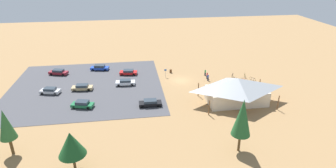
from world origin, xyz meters
TOP-DOWN VIEW (x-y plane):
  - ground at (0.00, 0.00)m, footprint 160.00×160.00m
  - parking_lot_asphalt at (22.51, 0.45)m, footprint 34.82×32.16m
  - bike_pavilion at (-9.16, 13.08)m, footprint 14.37×8.67m
  - trash_bin at (1.60, -5.50)m, footprint 0.60×0.60m
  - lot_sign at (3.38, -2.71)m, footprint 0.56×0.08m
  - pine_east at (20.70, 29.33)m, footprint 3.77×3.77m
  - pine_center at (-3.68, 28.51)m, footprint 2.89×2.89m
  - pine_mideast at (30.64, 24.18)m, footprint 2.43×2.43m
  - bicycle_black_lone_west at (-13.49, -0.50)m, footprint 0.86×1.48m
  - bicycle_red_yard_right at (-15.34, 2.36)m, footprint 1.69×0.48m
  - bicycle_white_near_sign at (-17.54, 2.57)m, footprint 0.91×1.54m
  - bicycle_yellow_edge_north at (-16.47, 0.29)m, footprint 0.68×1.74m
  - bicycle_purple_edge_south at (-16.81, 4.95)m, footprint 1.58×0.63m
  - bicycle_green_by_bin at (-14.36, 4.07)m, footprint 1.67×0.77m
  - bicycle_blue_back_row at (-13.34, 2.27)m, footprint 1.19×1.32m
  - bicycle_teal_lone_east at (-12.08, 4.73)m, footprint 0.67×1.69m
  - car_tan_front_row at (23.15, 2.25)m, footprint 4.70×2.12m
  - car_black_near_entry at (8.55, 12.04)m, footprint 4.62×1.99m
  - car_maroon_back_corner at (30.43, -8.27)m, footprint 5.02×3.01m
  - car_blue_by_curb at (20.18, -10.18)m, footprint 5.00×2.62m
  - car_silver_end_stall at (29.92, 3.11)m, footprint 4.58×2.72m
  - car_white_aisle_side at (13.44, 0.90)m, footprint 4.58×1.99m
  - car_red_second_row at (12.61, -5.67)m, footprint 4.62×2.50m
  - car_green_inner_stall at (22.02, 10.69)m, footprint 4.66×2.86m
  - visitor_crossing_yard at (-6.77, -0.24)m, footprint 0.39×0.40m
  - visitor_by_pavilion at (-6.82, -2.22)m, footprint 0.38×0.40m
  - visitor_near_lot at (-6.60, 1.17)m, footprint 0.36×0.37m

SIDE VIEW (x-z plane):
  - ground at x=0.00m, z-range 0.00..0.00m
  - parking_lot_asphalt at x=22.51m, z-range 0.00..0.05m
  - bicycle_black_lone_west at x=-13.49m, z-range -0.06..0.75m
  - bicycle_red_yard_right at x=-15.34m, z-range -0.03..0.72m
  - bicycle_purple_edge_south at x=-16.81m, z-range -0.05..0.74m
  - bicycle_white_near_sign at x=-17.54m, z-range -0.02..0.76m
  - bicycle_green_by_bin at x=-14.36m, z-range -0.04..0.81m
  - bicycle_blue_back_row at x=-13.34m, z-range -0.04..0.82m
  - bicycle_yellow_edge_north at x=-16.47m, z-range -0.04..0.83m
  - bicycle_teal_lone_east at x=-12.08m, z-range -0.04..0.84m
  - trash_bin at x=1.60m, z-range 0.00..0.90m
  - car_red_second_row at x=12.61m, z-range 0.05..1.36m
  - car_black_near_entry at x=8.55m, z-range 0.05..1.37m
  - car_tan_front_row at x=23.15m, z-range 0.05..1.39m
  - car_silver_end_stall at x=29.92m, z-range 0.05..1.40m
  - car_white_aisle_side at x=13.44m, z-range 0.05..1.41m
  - car_blue_by_curb at x=20.18m, z-range 0.04..1.43m
  - car_green_inner_stall at x=22.02m, z-range 0.04..1.44m
  - car_maroon_back_corner at x=30.43m, z-range 0.05..1.44m
  - visitor_crossing_yard at x=-6.77m, z-range 0.04..1.71m
  - visitor_by_pavilion at x=-6.82m, z-range 0.04..1.72m
  - visitor_near_lot at x=-6.60m, z-range 0.04..1.74m
  - lot_sign at x=3.38m, z-range 0.31..2.51m
  - bike_pavilion at x=-9.16m, z-range 0.36..5.77m
  - pine_east at x=20.70m, z-range 1.31..7.51m
  - pine_mideast at x=30.64m, z-range 1.34..8.93m
  - pine_center at x=-3.68m, z-range 1.45..10.33m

